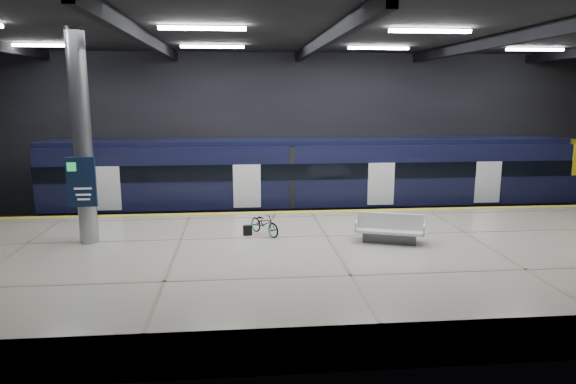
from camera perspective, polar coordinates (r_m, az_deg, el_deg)
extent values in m
plane|color=black|center=(19.25, 3.73, -7.22)|extent=(30.00, 30.00, 0.00)
cube|color=black|center=(26.31, 1.06, 6.54)|extent=(30.00, 0.10, 8.00)
cube|color=black|center=(10.67, 10.80, 0.12)|extent=(30.00, 0.10, 8.00)
cube|color=black|center=(18.43, 4.04, 17.17)|extent=(30.00, 16.00, 0.10)
cube|color=black|center=(18.41, -15.51, 16.04)|extent=(0.25, 16.00, 0.40)
cube|color=black|center=(18.40, 4.03, 16.39)|extent=(0.25, 16.00, 0.40)
cube|color=black|center=(20.25, 21.66, 15.17)|extent=(0.25, 16.00, 0.40)
cube|color=white|center=(16.22, -9.49, 17.50)|extent=(2.60, 0.18, 0.10)
cube|color=white|center=(17.25, 15.52, 16.86)|extent=(2.60, 0.18, 0.10)
cube|color=white|center=(23.57, -26.23, 14.42)|extent=(2.60, 0.18, 0.10)
cube|color=white|center=(22.18, -8.40, 15.68)|extent=(2.60, 0.18, 0.10)
cube|color=white|center=(22.94, 10.02, 15.46)|extent=(2.60, 0.18, 0.10)
cube|color=white|center=(25.67, 25.75, 14.07)|extent=(2.60, 0.18, 0.10)
cube|color=beige|center=(16.74, 5.12, -8.05)|extent=(30.00, 11.00, 1.10)
cube|color=yellow|center=(21.58, 2.61, -2.19)|extent=(30.00, 0.40, 0.01)
cube|color=gray|center=(23.77, 1.91, -3.51)|extent=(30.00, 0.08, 0.16)
cube|color=gray|center=(25.16, 1.49, -2.70)|extent=(30.00, 0.08, 0.16)
cube|color=black|center=(24.40, 2.48, -2.00)|extent=(24.00, 2.58, 0.80)
cube|color=black|center=(24.07, 2.51, 2.12)|extent=(24.00, 2.80, 2.75)
cube|color=black|center=(23.89, 2.54, 5.67)|extent=(24.00, 2.30, 0.24)
cube|color=black|center=(22.65, 3.01, 2.28)|extent=(24.00, 0.04, 0.70)
cube|color=white|center=(23.37, 10.29, 0.89)|extent=(1.20, 0.05, 1.90)
cube|color=yellow|center=(28.88, 29.01, 2.23)|extent=(2.00, 2.80, 2.75)
cube|color=#595B60|center=(17.47, 11.20, -4.96)|extent=(1.82, 1.09, 0.33)
cube|color=white|center=(17.41, 11.23, -4.17)|extent=(2.36, 1.59, 0.09)
cube|color=white|center=(17.33, 11.27, -3.19)|extent=(2.08, 0.80, 0.54)
cube|color=white|center=(17.45, 7.67, -3.58)|extent=(0.37, 0.90, 0.33)
cube|color=white|center=(17.37, 14.84, -3.91)|extent=(0.37, 0.90, 0.33)
imported|color=#99999E|center=(17.99, -2.61, -3.50)|extent=(1.31, 1.59, 0.82)
cube|color=black|center=(18.03, -4.52, -4.26)|extent=(0.32, 0.22, 0.35)
cylinder|color=#9EA0A5|center=(17.85, -21.90, 5.54)|extent=(0.60, 0.60, 6.90)
cube|color=#0F1C37|center=(17.61, -21.98, 1.03)|extent=(0.90, 0.12, 1.60)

